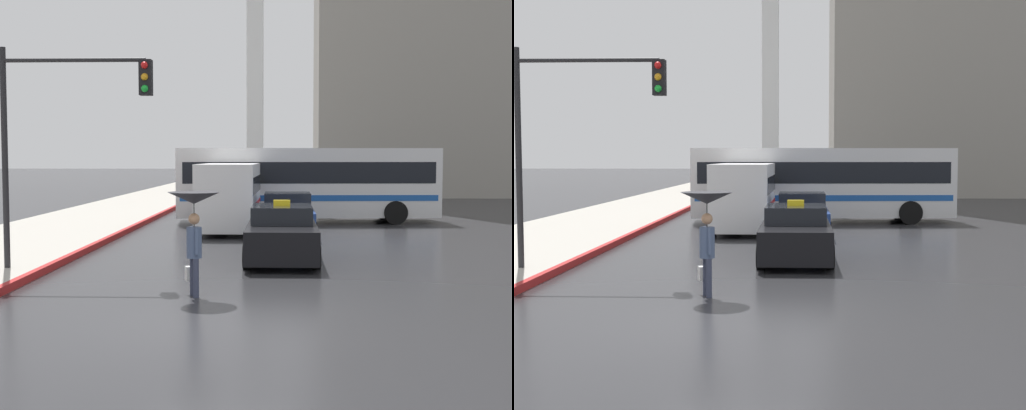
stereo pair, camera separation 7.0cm
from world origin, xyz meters
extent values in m
plane|color=#262628|center=(0.00, 0.00, 0.00)|extent=(300.00, 300.00, 0.00)
cube|color=black|center=(1.03, 7.25, 0.58)|extent=(1.80, 4.66, 0.82)
cube|color=black|center=(1.03, 7.48, 1.21)|extent=(1.58, 2.10, 0.46)
cylinder|color=black|center=(1.88, 5.80, 0.30)|extent=(0.20, 0.60, 0.60)
cylinder|color=black|center=(0.17, 5.80, 0.30)|extent=(0.20, 0.60, 0.60)
cylinder|color=black|center=(1.88, 8.69, 0.30)|extent=(0.20, 0.60, 0.60)
cylinder|color=black|center=(0.17, 8.69, 0.30)|extent=(0.20, 0.60, 0.60)
cube|color=yellow|center=(1.03, 7.25, 1.52)|extent=(0.44, 0.16, 0.16)
cube|color=navy|center=(1.22, 13.20, 0.54)|extent=(1.80, 4.14, 0.75)
cube|color=black|center=(1.22, 13.41, 1.20)|extent=(1.58, 1.86, 0.57)
cylinder|color=black|center=(2.08, 11.91, 0.30)|extent=(0.20, 0.60, 0.60)
cylinder|color=black|center=(0.37, 11.91, 0.30)|extent=(0.20, 0.60, 0.60)
cylinder|color=black|center=(2.08, 14.48, 0.30)|extent=(0.20, 0.60, 0.60)
cylinder|color=black|center=(0.37, 14.48, 0.30)|extent=(0.20, 0.60, 0.60)
cube|color=white|center=(-0.89, 14.64, 1.32)|extent=(2.10, 5.40, 2.32)
cube|color=black|center=(-0.89, 14.64, 1.74)|extent=(2.11, 4.97, 0.60)
cube|color=red|center=(-0.89, 14.64, 1.04)|extent=(2.12, 5.19, 0.14)
cylinder|color=black|center=(0.04, 13.01, 0.32)|extent=(0.21, 0.63, 0.63)
cylinder|color=black|center=(-1.86, 13.05, 0.32)|extent=(0.21, 0.63, 0.63)
cylinder|color=black|center=(0.09, 16.23, 0.32)|extent=(0.21, 0.63, 0.63)
cylinder|color=black|center=(-1.81, 16.26, 0.32)|extent=(0.21, 0.63, 0.63)
cube|color=silver|center=(2.06, 18.33, 1.67)|extent=(10.88, 3.22, 2.82)
cube|color=black|center=(2.06, 18.33, 2.10)|extent=(10.34, 3.20, 0.86)
cube|color=#194C9E|center=(2.06, 18.33, 1.08)|extent=(10.56, 3.22, 0.24)
cylinder|color=black|center=(-1.60, 16.87, 0.48)|extent=(0.98, 0.34, 0.96)
cylinder|color=black|center=(-1.77, 19.27, 0.48)|extent=(0.98, 0.34, 0.96)
cylinder|color=black|center=(5.62, 17.36, 0.48)|extent=(0.98, 0.34, 0.96)
cylinder|color=black|center=(5.46, 19.76, 0.48)|extent=(0.98, 0.34, 0.96)
cylinder|color=#2D3347|center=(-0.64, 2.17, 0.38)|extent=(0.16, 0.16, 0.77)
cylinder|color=#2D3347|center=(-0.73, 2.37, 0.38)|extent=(0.16, 0.16, 0.77)
cylinder|color=#3D4C6B|center=(-0.69, 2.27, 1.07)|extent=(0.39, 0.39, 0.61)
sphere|color=#997051|center=(-0.69, 2.27, 1.53)|extent=(0.22, 0.22, 0.22)
cylinder|color=#3D4C6B|center=(-0.61, 2.10, 1.11)|extent=(0.09, 0.09, 0.51)
cylinder|color=#3D4C6B|center=(-0.76, 2.45, 1.11)|extent=(0.09, 0.09, 0.51)
cone|color=#232328|center=(-0.69, 2.27, 1.94)|extent=(1.03, 1.03, 0.23)
cylinder|color=black|center=(-0.69, 2.27, 1.61)|extent=(0.02, 0.02, 0.67)
cube|color=white|center=(-0.83, 2.50, 0.42)|extent=(0.16, 0.20, 0.28)
cylinder|color=black|center=(-5.34, 4.66, 2.61)|extent=(0.14, 0.14, 5.23)
cylinder|color=black|center=(-3.70, 4.66, 4.93)|extent=(3.28, 0.10, 0.10)
cube|color=black|center=(-2.06, 4.66, 4.53)|extent=(0.28, 0.28, 0.80)
sphere|color=red|center=(-2.06, 4.50, 4.79)|extent=(0.16, 0.16, 0.16)
sphere|color=orange|center=(-2.06, 4.50, 4.53)|extent=(0.16, 0.16, 0.16)
sphere|color=green|center=(-2.06, 4.50, 4.27)|extent=(0.16, 0.16, 0.16)
cube|color=brown|center=(21.88, 56.57, 17.01)|extent=(15.68, 9.56, 34.01)
cube|color=white|center=(-0.47, 28.41, 9.33)|extent=(0.90, 0.90, 18.66)
camera|label=1|loc=(1.02, -11.49, 2.74)|focal=50.00mm
camera|label=2|loc=(1.09, -11.49, 2.74)|focal=50.00mm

